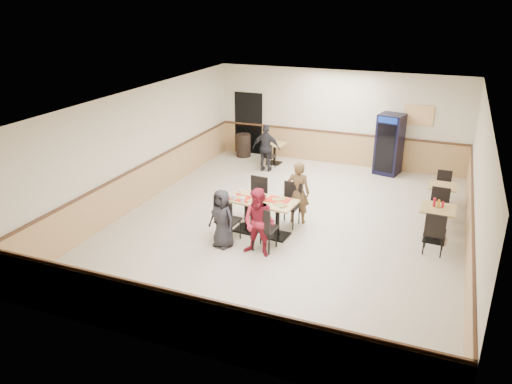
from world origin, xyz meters
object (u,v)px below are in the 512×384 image
at_px(side_table_far, 442,194).
at_px(back_table, 275,150).
at_px(diner_woman_left, 222,219).
at_px(pepsi_cooler, 389,144).
at_px(diner_woman_right, 259,223).
at_px(diner_man_opposite, 298,192).
at_px(side_table_near, 437,219).
at_px(trash_bin, 243,145).
at_px(main_table, 262,211).
at_px(lone_diner, 266,148).

bearing_deg(side_table_far, back_table, 158.65).
bearing_deg(diner_woman_left, pepsi_cooler, 82.27).
distance_m(diner_woman_right, side_table_far, 5.18).
height_order(back_table, pepsi_cooler, pepsi_cooler).
xyz_separation_m(diner_man_opposite, back_table, (-2.03, 4.01, -0.31)).
distance_m(diner_woman_left, side_table_near, 4.75).
bearing_deg(diner_woman_left, diner_woman_right, 10.89).
height_order(diner_woman_right, side_table_near, diner_woman_right).
relative_size(diner_woman_left, trash_bin, 1.70).
relative_size(diner_woman_left, back_table, 1.92).
xyz_separation_m(main_table, lone_diner, (-1.45, 4.14, 0.18)).
xyz_separation_m(diner_woman_left, lone_diner, (-0.88, 5.04, 0.08)).
bearing_deg(diner_woman_right, main_table, 111.71).
distance_m(pepsi_cooler, trash_bin, 4.82).
bearing_deg(pepsi_cooler, diner_woman_left, -100.47).
height_order(side_table_near, side_table_far, side_table_near).
relative_size(lone_diner, back_table, 2.15).
height_order(lone_diner, side_table_far, lone_diner).
bearing_deg(diner_woman_left, side_table_far, 56.54).
bearing_deg(back_table, side_table_near, -36.28).
relative_size(diner_woman_left, diner_woman_right, 0.88).
xyz_separation_m(diner_woman_right, back_table, (-1.76, 5.89, -0.29)).
relative_size(diner_woman_left, side_table_near, 1.67).
relative_size(back_table, pepsi_cooler, 0.37).
height_order(diner_woman_left, side_table_far, diner_woman_left).
bearing_deg(diner_man_opposite, lone_diner, -62.99).
height_order(diner_man_opposite, side_table_far, diner_man_opposite).
height_order(diner_woman_right, diner_man_opposite, diner_man_opposite).
distance_m(main_table, trash_bin, 5.92).
height_order(lone_diner, pepsi_cooler, pepsi_cooler).
bearing_deg(back_table, pepsi_cooler, 6.34).
bearing_deg(main_table, back_table, 111.03).
relative_size(back_table, trash_bin, 0.88).
distance_m(diner_woman_left, pepsi_cooler, 6.76).
distance_m(lone_diner, side_table_far, 5.37).
height_order(diner_woman_right, trash_bin, diner_woman_right).
xyz_separation_m(pepsi_cooler, trash_bin, (-4.79, -0.04, -0.54)).
xyz_separation_m(main_table, side_table_near, (3.73, 1.11, -0.03)).
height_order(diner_woman_right, side_table_far, diner_woman_right).
relative_size(pepsi_cooler, trash_bin, 2.39).
xyz_separation_m(main_table, pepsi_cooler, (2.09, 5.31, 0.37)).
distance_m(back_table, trash_bin, 1.30).
bearing_deg(diner_man_opposite, side_table_far, -153.27).
distance_m(diner_woman_right, lone_diner, 5.41).
distance_m(diner_man_opposite, pepsi_cooler, 4.66).
bearing_deg(side_table_near, lone_diner, 149.70).
height_order(side_table_near, pepsi_cooler, pepsi_cooler).
height_order(diner_woman_left, back_table, diner_woman_left).
distance_m(diner_man_opposite, back_table, 4.51).
bearing_deg(lone_diner, trash_bin, -48.15).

